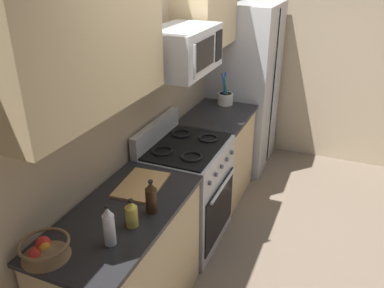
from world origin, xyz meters
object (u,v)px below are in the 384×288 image
range_oven (186,192)px  bottle_vinegar (109,226)px  fruit_basket (45,248)px  bottle_soy (151,198)px  bottle_oil (132,214)px  microwave (182,50)px  apple_loose (36,254)px  utensil_crock (225,98)px  refrigerator (244,87)px  cutting_board (141,185)px

range_oven → bottle_vinegar: size_ratio=4.39×
range_oven → fruit_basket: size_ratio=4.17×
bottle_vinegar → bottle_soy: bottle_vinegar is taller
bottle_oil → microwave: bearing=8.2°
microwave → fruit_basket: bearing=175.1°
range_oven → bottle_soy: bottle_soy is taller
range_oven → bottle_vinegar: bearing=-175.4°
apple_loose → bottle_soy: bottle_soy is taller
range_oven → bottle_oil: range_oven is taller
utensil_crock → fruit_basket: utensil_crock is taller
refrigerator → utensil_crock: (-0.55, 0.05, 0.04)m
microwave → bottle_vinegar: (-1.26, -0.13, -0.67)m
cutting_board → apple_loose: bearing=170.8°
apple_loose → utensil_crock: bearing=-3.2°
fruit_basket → cutting_board: fruit_basket is taller
fruit_basket → cutting_board: bearing=-8.1°
apple_loose → cutting_board: bearing=-9.2°
refrigerator → bottle_oil: refrigerator is taller
microwave → refrigerator: bearing=-1.5°
microwave → apple_loose: microwave is taller
fruit_basket → apple_loose: 0.05m
cutting_board → utensil_crock: bearing=-0.3°
utensil_crock → bottle_vinegar: (-2.36, -0.13, 0.05)m
bottle_oil → refrigerator: bearing=2.3°
fruit_basket → utensil_crock: bearing=-2.7°
utensil_crock → bottle_vinegar: size_ratio=1.36×
range_oven → utensil_crock: size_ratio=3.22×
refrigerator → bottle_soy: refrigerator is taller
range_oven → cutting_board: (-0.67, 0.04, 0.44)m
microwave → bottle_soy: (-0.91, -0.19, -0.69)m
bottle_soy → bottle_oil: bottle_soy is taller
fruit_basket → apple_loose: bearing=150.6°
utensil_crock → bottle_soy: 2.02m
microwave → cutting_board: size_ratio=1.72×
apple_loose → bottle_vinegar: size_ratio=0.31×
bottle_vinegar → bottle_oil: bottle_vinegar is taller
refrigerator → utensil_crock: size_ratio=5.54×
fruit_basket → bottle_soy: 0.65m
range_oven → bottle_soy: bearing=-169.5°
fruit_basket → bottle_vinegar: (0.22, -0.25, 0.06)m
range_oven → bottle_vinegar: 1.38m
apple_loose → bottle_oil: size_ratio=0.44×
range_oven → utensil_crock: bearing=1.5°
microwave → cutting_board: microwave is taller
microwave → bottle_vinegar: microwave is taller
refrigerator → cutting_board: (-2.33, 0.06, -0.02)m
microwave → apple_loose: size_ratio=8.84×
utensil_crock → fruit_basket: 2.58m
bottle_soy → bottle_oil: size_ratio=1.24×
cutting_board → bottle_soy: size_ratio=1.82×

